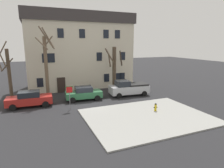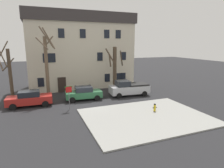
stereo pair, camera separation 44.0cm
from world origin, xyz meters
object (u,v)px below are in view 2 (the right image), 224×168
Objects in this scene: fire_hydrant at (155,107)px; tree_bare_mid at (47,64)px; building_main at (81,50)px; street_sign_pole at (69,93)px; tree_bare_far at (115,68)px; car_red_sedan at (30,98)px; pickup_truck_silver at (129,88)px; tree_bare_near at (9,72)px; car_green_sedan at (84,93)px.

tree_bare_mid is at bearing 134.76° from fire_hydrant.
street_sign_pole is (-3.73, -10.74, -3.89)m from building_main.
building_main reaches higher than tree_bare_far.
car_red_sedan is 11.94m from pickup_truck_silver.
tree_bare_near is at bearing 133.37° from street_sign_pole.
car_green_sedan is (-5.09, -2.60, -2.50)m from tree_bare_far.
building_main is 9.29m from car_green_sedan.
building_main is 3.63× the size of car_green_sedan.
pickup_truck_silver is at bearing -61.16° from building_main.
pickup_truck_silver is at bearing -16.07° from tree_bare_mid.
pickup_truck_silver is at bearing -0.07° from car_red_sedan.
tree_bare_near reaches higher than car_red_sedan.
street_sign_pole reaches higher than pickup_truck_silver.
street_sign_pole is (5.93, -6.27, -1.65)m from tree_bare_near.
car_green_sedan reaches higher than fire_hydrant.
pickup_truck_silver reaches higher than car_green_sedan.
car_red_sedan is 6.00m from car_green_sedan.
pickup_truck_silver is (4.41, -8.01, -4.65)m from building_main.
building_main reaches higher than tree_bare_near.
car_red_sedan is at bearing -127.13° from tree_bare_mid.
tree_bare_far reaches higher than street_sign_pole.
tree_bare_mid reaches higher than car_green_sedan.
tree_bare_near is at bearing 157.68° from car_green_sedan.
tree_bare_far is (13.21, -0.73, -0.08)m from tree_bare_near.
tree_bare_near is at bearing -155.18° from building_main.
tree_bare_far is at bearing 14.16° from car_red_sedan.
street_sign_pole reaches higher than fire_hydrant.
tree_bare_mid is 6.31m from street_sign_pole.
car_green_sedan is 5.95m from pickup_truck_silver.
pickup_truck_silver is 2.12× the size of street_sign_pole.
building_main is 2.57× the size of tree_bare_far.
street_sign_pole is (-8.14, -2.73, 0.77)m from pickup_truck_silver.
tree_bare_mid is 1.38× the size of tree_bare_far.
pickup_truck_silver is at bearing -14.14° from tree_bare_near.
tree_bare_far is at bearing -3.16° from tree_bare_near.
pickup_truck_silver reaches higher than car_red_sedan.
tree_bare_near reaches higher than fire_hydrant.
tree_bare_mid reaches higher than tree_bare_far.
fire_hydrant is 0.32× the size of street_sign_pole.
car_red_sedan is 0.90× the size of pickup_truck_silver.
car_green_sedan is at bearing -101.14° from building_main.
building_main is at bearing 70.86° from street_sign_pole.
tree_bare_far is 1.19× the size of pickup_truck_silver.
tree_bare_near is 4.84m from car_red_sedan.
car_green_sedan is 8.78m from fire_hydrant.
car_red_sedan is 5.97× the size of fire_hydrant.
tree_bare_far is 2.52× the size of street_sign_pole.
car_red_sedan is 13.29m from fire_hydrant.
building_main is 11.98m from car_red_sedan.
tree_bare_far is at bearing -0.09° from tree_bare_mid.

